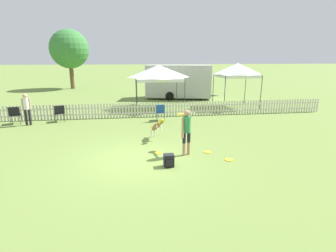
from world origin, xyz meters
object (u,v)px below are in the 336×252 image
Objects in this scene: frisbee_midfield at (158,153)px; handler_person at (186,127)px; canopy_tent_main at (158,73)px; equipment_trailer at (178,81)px; tree_left_grove at (69,49)px; canopy_tent_secondary at (237,70)px; spectator_standing at (26,106)px; leaping_dog at (157,126)px; folding_chair_blue_left at (15,114)px; frisbee_near_dog at (229,160)px; frisbee_near_handler at (208,152)px; folding_chair_center at (59,112)px; folding_chair_green_right at (160,111)px; backpack_on_grass at (169,160)px.

handler_person is at bearing -14.10° from frisbee_midfield.
equipment_trailer is (2.06, 4.01, -0.92)m from canopy_tent_main.
handler_person is 0.26× the size of tree_left_grove.
canopy_tent_secondary is (6.22, 8.37, 2.50)m from frisbee_midfield.
frisbee_midfield is 0.04× the size of equipment_trailer.
spectator_standing is 16.68m from tree_left_grove.
leaping_dog reaches higher than folding_chair_blue_left.
spectator_standing is (-8.46, 5.90, 0.96)m from frisbee_near_dog.
equipment_trailer reaches higher than handler_person.
spectator_standing is at bearing 145.09° from frisbee_near_dog.
canopy_tent_secondary reaches higher than frisbee_near_handler.
canopy_tent_main reaches higher than handler_person.
folding_chair_center is 1.00× the size of folding_chair_green_right.
handler_person is 1.83m from frisbee_near_dog.
canopy_tent_secondary is (6.00, 9.58, 2.31)m from backpack_on_grass.
folding_chair_blue_left is at bearing 121.77° from handler_person.
equipment_trailer is (2.36, 7.80, 0.89)m from folding_chair_green_right.
canopy_tent_secondary is (6.10, 6.68, 1.94)m from leaping_dog.
handler_person is 1.48× the size of leaping_dog.
backpack_on_grass is 8.88m from spectator_standing.
backpack_on_grass is 0.43× the size of folding_chair_blue_left.
folding_chair_green_right is 6.80m from spectator_standing.
frisbee_midfield is at bearing 175.12° from frisbee_near_handler.
spectator_standing is (-6.27, 3.24, 0.41)m from leaping_dog.
folding_chair_blue_left is at bearing -31.63° from spectator_standing.
tree_left_grove is (-9.63, 22.24, 4.17)m from frisbee_near_dog.
equipment_trailer is at bearing 87.18° from frisbee_near_dog.
handler_person is 0.26× the size of equipment_trailer.
canopy_tent_secondary is (5.59, 3.40, 1.96)m from folding_chair_green_right.
handler_person is at bearing -68.91° from tree_left_grove.
tree_left_grove is (-7.95, 16.29, 3.64)m from folding_chair_green_right.
frisbee_near_dog is 10.43m from canopy_tent_secondary.
frisbee_near_dog is at bearing 133.96° from folding_chair_blue_left.
equipment_trailer reaches higher than spectator_standing.
spectator_standing is (-12.37, -3.44, -1.53)m from canopy_tent_secondary.
backpack_on_grass reaches higher than frisbee_midfield.
canopy_tent_secondary reaches higher than folding_chair_green_right.
backpack_on_grass is 10.22m from canopy_tent_main.
handler_person reaches higher than folding_chair_blue_left.
frisbee_near_dog is 24.59m from tree_left_grove.
equipment_trailer is at bearing 62.77° from canopy_tent_main.
frisbee_midfield is at bearing 90.24° from folding_chair_green_right.
folding_chair_center is 0.15× the size of equipment_trailer.
tree_left_grove is (-8.29, 21.50, 3.16)m from handler_person.
frisbee_near_handler is at bearing 121.26° from frisbee_near_dog.
leaping_dog is at bearing 129.43° from frisbee_near_dog.
frisbee_midfield is at bearing 100.65° from backpack_on_grass.
leaping_dog is at bearing -69.18° from tree_left_grove.
folding_chair_blue_left is 0.58× the size of spectator_standing.
handler_person is 1.32m from frisbee_near_handler.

